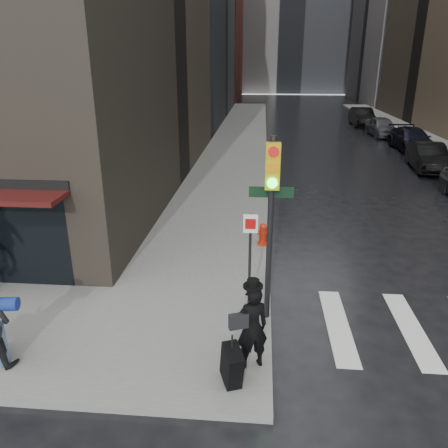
{
  "coord_description": "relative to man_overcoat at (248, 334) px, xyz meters",
  "views": [
    {
      "loc": [
        1.68,
        -7.56,
        5.59
      ],
      "look_at": [
        0.7,
        3.76,
        1.3
      ],
      "focal_mm": 35.0,
      "sensor_mm": 36.0,
      "label": 1
    }
  ],
  "objects": [
    {
      "name": "ground",
      "position": [
        -1.53,
        0.84,
        -0.92
      ],
      "size": [
        140.0,
        140.0,
        0.0
      ],
      "primitive_type": "plane",
      "color": "black",
      "rests_on": "ground"
    },
    {
      "name": "sidewalk_left",
      "position": [
        -1.53,
        27.84,
        -0.85
      ],
      "size": [
        4.0,
        50.0,
        0.15
      ],
      "primitive_type": "cube",
      "color": "slate",
      "rests_on": "ground"
    },
    {
      "name": "sidewalk_right",
      "position": [
        11.97,
        27.84,
        -0.85
      ],
      "size": [
        3.0,
        50.0,
        0.15
      ],
      "primitive_type": "cube",
      "color": "slate",
      "rests_on": "ground"
    },
    {
      "name": "bldg_left_far",
      "position": [
        -14.53,
        62.84,
        12.08
      ],
      "size": [
        22.0,
        20.0,
        26.0
      ],
      "primitive_type": "cube",
      "color": "#57221D",
      "rests_on": "ground"
    },
    {
      "name": "man_overcoat",
      "position": [
        0.0,
        0.0,
        0.0
      ],
      "size": [
        0.93,
        1.19,
        1.85
      ],
      "rotation": [
        0.0,
        0.0,
        3.51
      ],
      "color": "black",
      "rests_on": "ground"
    },
    {
      "name": "traffic_light",
      "position": [
        0.34,
        1.73,
        1.85
      ],
      "size": [
        1.02,
        0.45,
        4.07
      ],
      "rotation": [
        0.0,
        0.0,
        0.0
      ],
      "color": "black",
      "rests_on": "ground"
    },
    {
      "name": "fire_hydrant",
      "position": [
        0.27,
        5.92,
        -0.46
      ],
      "size": [
        0.4,
        0.31,
        0.71
      ],
      "rotation": [
        0.0,
        0.0,
        -0.13
      ],
      "color": "#B6220B",
      "rests_on": "ground"
    },
    {
      "name": "parked_car_2",
      "position": [
        9.03,
        17.16,
        -0.21
      ],
      "size": [
        1.93,
        4.48,
        1.44
      ],
      "primitive_type": "imported",
      "rotation": [
        0.0,
        0.0,
        -0.1
      ],
      "color": "black",
      "rests_on": "ground"
    },
    {
      "name": "parked_car_3",
      "position": [
        9.89,
        22.8,
        -0.21
      ],
      "size": [
        2.15,
        4.99,
        1.43
      ],
      "primitive_type": "imported",
      "rotation": [
        0.0,
        0.0,
        0.03
      ],
      "color": "black",
      "rests_on": "ground"
    },
    {
      "name": "parked_car_4",
      "position": [
        9.36,
        28.45,
        -0.19
      ],
      "size": [
        1.95,
        4.38,
        1.46
      ],
      "primitive_type": "imported",
      "rotation": [
        0.0,
        0.0,
        0.05
      ],
      "color": "#49494E",
      "rests_on": "ground"
    },
    {
      "name": "parked_car_5",
      "position": [
        9.02,
        34.09,
        -0.14
      ],
      "size": [
        1.71,
        4.79,
        1.57
      ],
      "primitive_type": "imported",
      "rotation": [
        0.0,
        0.0,
        -0.01
      ],
      "color": "black",
      "rests_on": "ground"
    }
  ]
}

